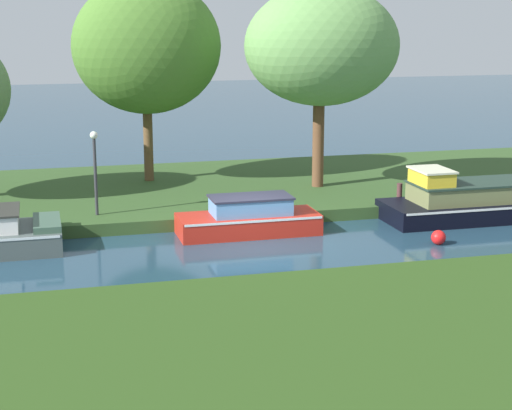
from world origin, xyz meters
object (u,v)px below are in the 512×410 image
Objects in this scene: willow_tree_right at (322,46)px; willow_tree_centre at (147,47)px; black_cruiser at (509,200)px; channel_buoy at (438,237)px; red_barge at (249,219)px; mooring_post_near at (399,193)px; lamp_post at (95,162)px.

willow_tree_centre is at bearing 156.74° from willow_tree_right.
willow_tree_right is at bearing 140.42° from black_cruiser.
channel_buoy is (1.30, -6.87, -5.28)m from willow_tree_right.
mooring_post_near is (5.61, 1.34, 0.23)m from red_barge.
lamp_post is at bearing 154.00° from channel_buoy.
willow_tree_centre is 6.38m from willow_tree_right.
willow_tree_right is (3.78, 4.27, 5.01)m from red_barge.
mooring_post_near is (7.69, -5.45, -4.73)m from willow_tree_centre.
lamp_post reaches higher than channel_buoy.
red_barge is at bearing -24.71° from lamp_post.
willow_tree_right is at bearing 48.47° from red_barge.
black_cruiser reaches higher than mooring_post_near.
red_barge is 6.81× the size of mooring_post_near.
black_cruiser is at bearing -21.84° from mooring_post_near.
lamp_post is (-2.36, -4.75, -3.35)m from willow_tree_centre.
mooring_post_near is (10.05, -0.71, -1.38)m from lamp_post.
willow_tree_right reaches higher than black_cruiser.
channel_buoy is (-3.86, -2.60, -0.35)m from black_cruiser.
willow_tree_centre reaches higher than channel_buoy.
willow_tree_centre is 11.84× the size of mooring_post_near.
red_barge is 5.15m from lamp_post.
mooring_post_near is 4.01m from channel_buoy.
black_cruiser is (8.95, 0.00, 0.08)m from red_barge.
lamp_post reaches higher than black_cruiser.
black_cruiser is 3.36× the size of lamp_post.
willow_tree_centre is (-11.03, 6.79, 4.88)m from black_cruiser.
channel_buoy is (7.17, -9.39, -5.23)m from willow_tree_centre.
red_barge is at bearing 152.89° from channel_buoy.
willow_tree_centre reaches higher than mooring_post_near.
lamp_post is at bearing 175.98° from mooring_post_near.
black_cruiser is 13.63m from lamp_post.
mooring_post_near is (-3.34, 1.34, 0.15)m from black_cruiser.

